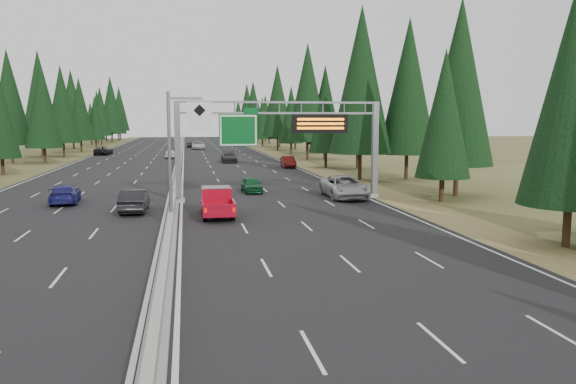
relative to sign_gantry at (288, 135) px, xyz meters
name	(u,v)px	position (x,y,z in m)	size (l,w,h in m)	color
road	(180,161)	(-8.92, 45.12, -5.23)	(32.00, 260.00, 0.08)	black
shoulder_right	(292,160)	(8.88, 45.12, -5.24)	(3.60, 260.00, 0.06)	olive
shoulder_left	(59,163)	(-26.72, 45.12, -5.24)	(3.60, 260.00, 0.06)	#4C4D23
median_barrier	(180,159)	(-8.92, 45.12, -4.85)	(0.70, 260.00, 0.85)	gray
sign_gantry	(288,135)	(0.00, 0.00, 0.00)	(16.75, 0.98, 7.80)	slate
hov_sign_pole	(179,149)	(-8.33, -9.92, -0.54)	(2.80, 0.50, 8.00)	slate
tree_row_right	(324,103)	(13.00, 40.26, 3.82)	(11.83, 239.44, 18.72)	black
tree_row_left	(9,100)	(-31.11, 37.74, 3.88)	(11.51, 241.64, 18.87)	black
silver_minivan	(345,187)	(4.79, 0.27, -4.28)	(3.01, 6.52, 1.81)	#ADAEB2
red_pickup	(217,200)	(-6.00, -6.51, -4.16)	(2.04, 5.70, 1.86)	black
car_ahead_green	(252,185)	(-2.31, 5.12, -4.52)	(1.58, 3.94, 1.34)	#125129
car_ahead_dkred	(288,162)	(5.58, 30.32, -4.43)	(1.61, 4.61, 1.52)	#560F0C
car_ahead_dkgrey	(229,157)	(-1.53, 41.17, -4.39)	(2.23, 5.48, 1.59)	black
car_ahead_white	(198,145)	(-5.18, 81.18, -4.37)	(2.73, 5.91, 1.64)	silver
car_ahead_far	(190,145)	(-6.83, 89.68, -4.52)	(1.58, 3.93, 1.34)	black
car_onc_near	(134,201)	(-11.55, -4.06, -4.40)	(1.67, 4.79, 1.58)	black
car_onc_blue	(65,194)	(-17.11, 1.05, -4.46)	(2.04, 5.01, 1.45)	navy
car_onc_white	(170,154)	(-10.52, 52.22, -4.47)	(1.69, 4.20, 1.43)	silver
car_onc_far	(103,150)	(-22.86, 64.00, -4.40)	(2.63, 5.70, 1.58)	black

